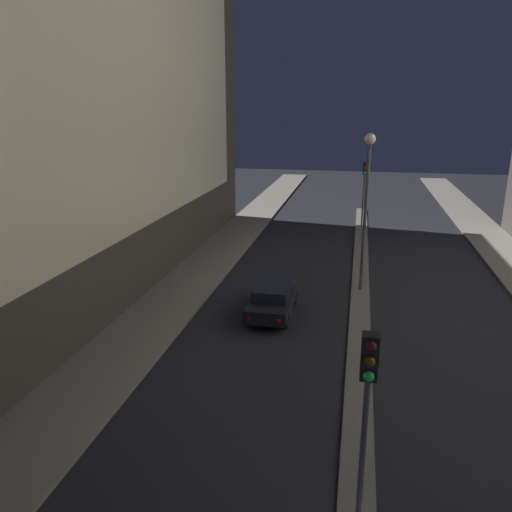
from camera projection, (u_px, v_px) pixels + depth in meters
The scene contains 6 objects.
building_left at pixel (79, 83), 22.54m from camera, with size 6.01×33.95×19.39m.
median_strip at pixel (360, 281), 25.71m from camera, with size 0.87×38.15×0.11m.
traffic_light_near at pixel (367, 397), 9.24m from camera, with size 0.32×0.42×4.72m.
traffic_light_mid at pixel (364, 179), 36.32m from camera, with size 0.32×0.42×4.72m.
street_lamp at pixel (367, 187), 22.97m from camera, with size 0.50×0.50×7.45m.
car_left_lane at pixel (273, 299), 21.57m from camera, with size 1.72×4.18×1.39m.
Camera 1 is at (-0.38, -4.75, 8.74)m, focal length 35.00 mm.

